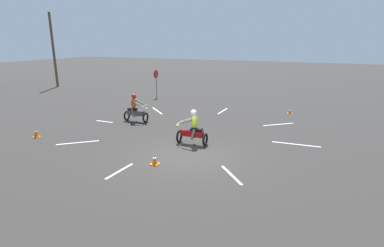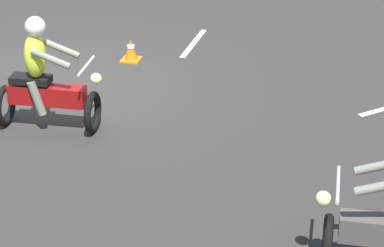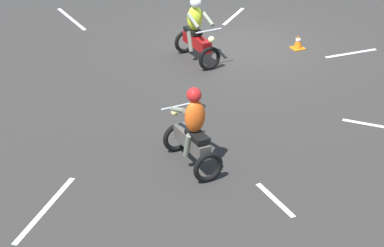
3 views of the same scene
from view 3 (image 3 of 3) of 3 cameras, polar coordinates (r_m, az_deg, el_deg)
The scene contains 9 objects.
ground_plane at distance 19.92m, azimuth 3.46°, elevation 5.79°, with size 120.00×120.00×0.00m, color #2D2B28.
motorcycle_rider_foreground at distance 18.79m, azimuth 0.34°, elevation 6.88°, with size 0.72×1.53×1.66m.
motorcycle_rider_background at distance 13.92m, azimuth 0.07°, elevation -0.70°, with size 0.70×1.52×1.66m.
traffic_cone_mid_left at distance 19.94m, azimuth 8.08°, elevation 6.15°, with size 0.32×0.32×0.37m.
lane_stripe_ne at distance 13.26m, azimuth -11.12°, elevation -6.41°, with size 0.10×2.16×0.01m, color silver.
lane_stripe_n at distance 13.35m, azimuth 6.36°, elevation -5.79°, with size 0.10×1.20×0.01m, color silver.
lane_stripe_w at distance 19.93m, azimuth 12.03°, elevation 5.26°, with size 0.10×1.52×0.01m, color silver.
lane_stripe_sw at distance 22.30m, azimuth 3.19°, elevation 8.16°, with size 0.10×1.65×0.01m, color silver.
lane_stripe_s at distance 22.32m, azimuth -9.18°, elevation 7.88°, with size 0.10×2.16×0.01m, color silver.
Camera 3 is at (8.88, 16.31, 7.21)m, focal length 70.00 mm.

